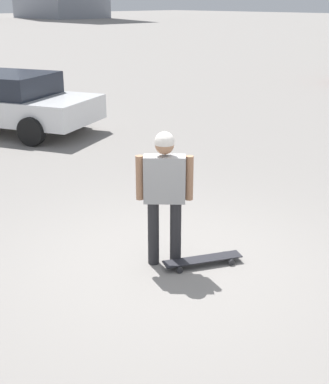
% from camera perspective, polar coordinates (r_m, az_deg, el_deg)
% --- Properties ---
extents(ground_plane, '(220.00, 220.00, 0.00)m').
position_cam_1_polar(ground_plane, '(6.47, 0.00, -7.58)').
color(ground_plane, gray).
extents(person, '(0.49, 0.49, 1.61)m').
position_cam_1_polar(person, '(6.08, 0.00, 0.63)').
color(person, '#262628').
rests_on(person, ground_plane).
extents(skateboard, '(0.94, 0.59, 0.08)m').
position_cam_1_polar(skateboard, '(6.41, 4.09, -7.22)').
color(skateboard, '#232328').
rests_on(skateboard, ground_plane).
extents(car_parked_near, '(3.51, 4.71, 1.37)m').
position_cam_1_polar(car_parked_near, '(13.29, -16.46, 9.25)').
color(car_parked_near, silver).
rests_on(car_parked_near, ground_plane).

